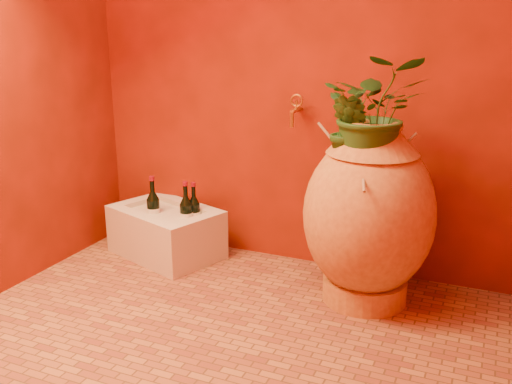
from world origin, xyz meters
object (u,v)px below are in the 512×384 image
at_px(wine_bottle_b, 153,210).
at_px(wine_bottle_c, 194,214).
at_px(wine_bottle_a, 186,215).
at_px(wall_tap, 296,109).
at_px(stone_basin, 166,233).
at_px(amphora, 369,214).

bearing_deg(wine_bottle_b, wine_bottle_c, 15.05).
height_order(wine_bottle_a, wine_bottle_c, wine_bottle_a).
xyz_separation_m(wine_bottle_b, wall_tap, (0.82, 0.18, 0.63)).
relative_size(wine_bottle_b, wall_tap, 1.92).
bearing_deg(wine_bottle_b, stone_basin, 12.65).
bearing_deg(stone_basin, wine_bottle_b, -167.35).
distance_m(wine_bottle_b, wine_bottle_c, 0.25).
bearing_deg(wine_bottle_a, wine_bottle_c, 64.88).
height_order(amphora, wine_bottle_a, amphora).
relative_size(wine_bottle_a, wine_bottle_b, 0.97).
bearing_deg(amphora, stone_basin, 175.33).
height_order(stone_basin, wine_bottle_a, wine_bottle_a).
distance_m(amphora, wall_tap, 0.71).
bearing_deg(stone_basin, amphora, -4.67).
relative_size(stone_basin, wine_bottle_c, 2.46).
height_order(wine_bottle_a, wall_tap, wall_tap).
bearing_deg(wine_bottle_a, amphora, -5.16).
bearing_deg(wine_bottle_c, wine_bottle_a, -115.12).
distance_m(stone_basin, wall_tap, 1.08).
relative_size(amphora, wall_tap, 5.40).
relative_size(amphora, wine_bottle_c, 3.07).
xyz_separation_m(wine_bottle_b, wine_bottle_c, (0.24, 0.06, -0.01)).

